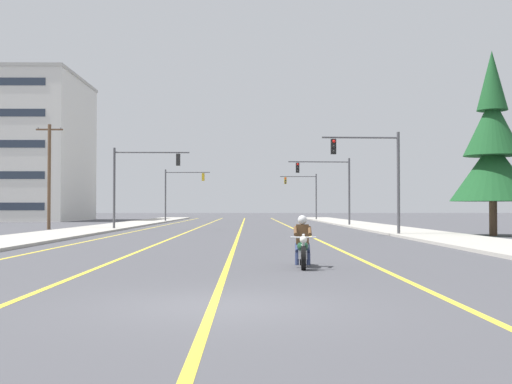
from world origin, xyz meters
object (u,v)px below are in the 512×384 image
object	(u,v)px
traffic_signal_near_left	(137,175)
traffic_signal_near_right	(376,167)
conifer_tree_right_verge_near	(493,151)
traffic_signal_far_right	(306,190)
traffic_signal_mid_left	(178,187)
utility_pole_left_near	(49,174)
motorcycle_with_rider	(303,246)
traffic_signal_mid_right	(331,181)

from	to	relation	value
traffic_signal_near_left	traffic_signal_near_right	bearing A→B (deg)	-33.43
traffic_signal_near_left	conifer_tree_right_verge_near	xyz separation A→B (m)	(23.03, -10.54, 0.94)
traffic_signal_far_right	traffic_signal_mid_left	bearing A→B (deg)	-147.65
traffic_signal_near_left	conifer_tree_right_verge_near	size ratio (longest dim) A/B	0.56
traffic_signal_near_right	utility_pole_left_near	size ratio (longest dim) A/B	0.76
motorcycle_with_rider	traffic_signal_mid_left	world-z (taller)	traffic_signal_mid_left
traffic_signal_near_left	utility_pole_left_near	distance (m)	7.03
traffic_signal_far_right	utility_pole_left_near	distance (m)	43.47
traffic_signal_mid_right	conifer_tree_right_verge_near	size ratio (longest dim) A/B	0.56
traffic_signal_near_right	utility_pole_left_near	world-z (taller)	utility_pole_left_near
traffic_signal_near_left	traffic_signal_far_right	distance (m)	41.32
traffic_signal_far_right	traffic_signal_near_left	bearing A→B (deg)	-112.90
conifer_tree_right_verge_near	utility_pole_left_near	bearing A→B (deg)	158.64
motorcycle_with_rider	traffic_signal_mid_right	bearing A→B (deg)	81.67
motorcycle_with_rider	conifer_tree_right_verge_near	xyz separation A→B (m)	(13.07, 20.53, 4.51)
traffic_signal_near_right	conifer_tree_right_verge_near	xyz separation A→B (m)	(6.97, 0.06, 1.01)
traffic_signal_near_left	traffic_signal_mid_right	distance (m)	18.88
motorcycle_with_rider	utility_pole_left_near	distance (m)	36.58
traffic_signal_mid_right	utility_pole_left_near	world-z (taller)	utility_pole_left_near
motorcycle_with_rider	traffic_signal_mid_left	size ratio (longest dim) A/B	0.35
traffic_signal_near_right	traffic_signal_far_right	xyz separation A→B (m)	(0.03, 48.66, 0.02)
traffic_signal_near_right	motorcycle_with_rider	bearing A→B (deg)	-106.59
traffic_signal_near_right	traffic_signal_near_left	world-z (taller)	same
traffic_signal_mid_right	traffic_signal_far_right	xyz separation A→B (m)	(0.10, 28.01, -0.04)
utility_pole_left_near	traffic_signal_far_right	bearing A→B (deg)	58.05
traffic_signal_near_right	conifer_tree_right_verge_near	size ratio (longest dim) A/B	0.56
traffic_signal_near_left	traffic_signal_far_right	size ratio (longest dim) A/B	1.00
traffic_signal_near_left	conifer_tree_right_verge_near	world-z (taller)	conifer_tree_right_verge_near
traffic_signal_far_right	traffic_signal_mid_right	bearing A→B (deg)	-90.21
traffic_signal_mid_left	utility_pole_left_near	world-z (taller)	utility_pole_left_near
traffic_signal_near_left	traffic_signal_mid_right	size ratio (longest dim) A/B	1.00
traffic_signal_mid_right	utility_pole_left_near	size ratio (longest dim) A/B	0.76
utility_pole_left_near	conifer_tree_right_verge_near	distance (m)	32.18
traffic_signal_mid_left	utility_pole_left_near	bearing A→B (deg)	-104.84
traffic_signal_far_right	utility_pole_left_near	xyz separation A→B (m)	(-23.01, -36.89, 0.15)
traffic_signal_near_right	traffic_signal_mid_right	xyz separation A→B (m)	(-0.08, 20.65, 0.06)
utility_pole_left_near	conifer_tree_right_verge_near	world-z (taller)	conifer_tree_right_verge_near
traffic_signal_far_right	utility_pole_left_near	size ratio (longest dim) A/B	0.76
traffic_signal_near_left	traffic_signal_mid_left	world-z (taller)	same
traffic_signal_near_right	traffic_signal_near_left	xyz separation A→B (m)	(-16.06, 10.60, 0.06)
traffic_signal_mid_right	conifer_tree_right_verge_near	bearing A→B (deg)	-71.09
traffic_signal_mid_right	traffic_signal_mid_left	xyz separation A→B (m)	(-15.80, 17.94, -0.02)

